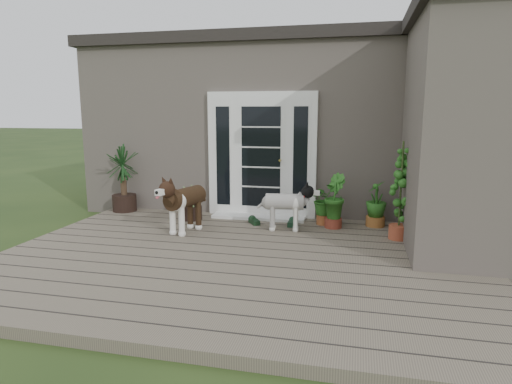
# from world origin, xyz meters

# --- Properties ---
(deck) EXTENTS (6.20, 4.60, 0.12)m
(deck) POSITION_xyz_m (0.00, 0.40, 0.06)
(deck) COLOR #6B5B4C
(deck) RESTS_ON ground
(house_main) EXTENTS (7.40, 4.00, 3.10)m
(house_main) POSITION_xyz_m (0.00, 4.65, 1.55)
(house_main) COLOR #665E54
(house_main) RESTS_ON ground
(roof_main) EXTENTS (7.60, 4.20, 0.20)m
(roof_main) POSITION_xyz_m (0.00, 4.65, 3.20)
(roof_main) COLOR #2D2826
(roof_main) RESTS_ON house_main
(house_wing) EXTENTS (1.60, 2.40, 3.10)m
(house_wing) POSITION_xyz_m (2.90, 1.50, 1.55)
(house_wing) COLOR #665E54
(house_wing) RESTS_ON ground
(roof_wing) EXTENTS (1.80, 2.60, 0.20)m
(roof_wing) POSITION_xyz_m (2.90, 1.50, 3.20)
(roof_wing) COLOR #2D2826
(roof_wing) RESTS_ON house_wing
(door_unit) EXTENTS (1.90, 0.14, 2.15)m
(door_unit) POSITION_xyz_m (-0.20, 2.60, 1.19)
(door_unit) COLOR white
(door_unit) RESTS_ON deck
(door_step) EXTENTS (1.60, 0.40, 0.05)m
(door_step) POSITION_xyz_m (-0.20, 2.40, 0.14)
(door_step) COLOR white
(door_step) RESTS_ON deck
(brindle_dog) EXTENTS (0.63, 1.01, 0.78)m
(brindle_dog) POSITION_xyz_m (-1.09, 1.29, 0.51)
(brindle_dog) COLOR #3C2715
(brindle_dog) RESTS_ON deck
(white_dog) EXTENTS (0.82, 0.43, 0.66)m
(white_dog) POSITION_xyz_m (0.36, 1.74, 0.45)
(white_dog) COLOR silver
(white_dog) RESTS_ON deck
(spider_plant) EXTENTS (0.66, 0.66, 0.62)m
(spider_plant) POSITION_xyz_m (-1.30, 2.06, 0.43)
(spider_plant) COLOR #8FA867
(spider_plant) RESTS_ON deck
(yucca) EXTENTS (1.07, 1.07, 1.19)m
(yucca) POSITION_xyz_m (-2.75, 2.40, 0.72)
(yucca) COLOR black
(yucca) RESTS_ON deck
(herb_a) EXTENTS (0.65, 0.65, 0.61)m
(herb_a) POSITION_xyz_m (0.92, 2.24, 0.43)
(herb_a) COLOR #2E641C
(herb_a) RESTS_ON deck
(herb_b) EXTENTS (0.52, 0.52, 0.64)m
(herb_b) POSITION_xyz_m (1.09, 2.06, 0.44)
(herb_b) COLOR #215C1A
(herb_b) RESTS_ON deck
(herb_c) EXTENTS (0.41, 0.41, 0.60)m
(herb_c) POSITION_xyz_m (1.74, 2.30, 0.42)
(herb_c) COLOR #194E16
(herb_c) RESTS_ON deck
(sapling) EXTENTS (0.47, 0.47, 1.46)m
(sapling) POSITION_xyz_m (2.04, 1.63, 0.85)
(sapling) COLOR #225819
(sapling) RESTS_ON deck
(clog_left) EXTENTS (0.31, 0.36, 0.10)m
(clog_left) POSITION_xyz_m (-0.19, 2.01, 0.17)
(clog_left) COLOR black
(clog_left) RESTS_ON deck
(clog_right) EXTENTS (0.16, 0.34, 0.10)m
(clog_right) POSITION_xyz_m (0.43, 2.04, 0.17)
(clog_right) COLOR #14341F
(clog_right) RESTS_ON deck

